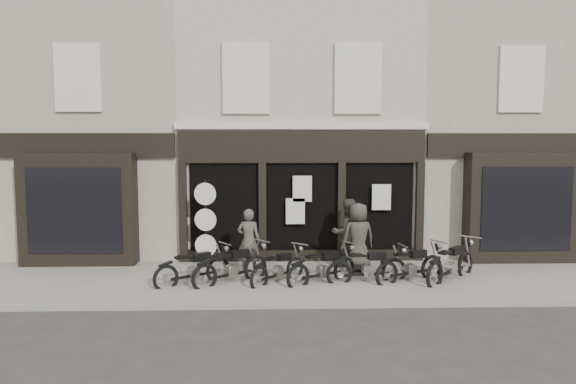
{
  "coord_description": "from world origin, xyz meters",
  "views": [
    {
      "loc": [
        -0.91,
        -13.27,
        3.74
      ],
      "look_at": [
        -0.45,
        1.6,
        2.28
      ],
      "focal_mm": 35.0,
      "sensor_mm": 36.0,
      "label": 1
    }
  ],
  "objects_px": {
    "motorcycle_5": "(411,268)",
    "man_left": "(249,240)",
    "motorcycle_0": "(194,271)",
    "motorcycle_4": "(368,270)",
    "motorcycle_1": "(232,270)",
    "man_centre": "(347,233)",
    "advert_sign_post": "(206,227)",
    "motorcycle_6": "(451,267)",
    "man_right": "(358,237)",
    "motorcycle_2": "(278,271)",
    "motorcycle_3": "(323,270)"
  },
  "relations": [
    {
      "from": "motorcycle_1",
      "to": "motorcycle_6",
      "type": "bearing_deg",
      "value": -37.52
    },
    {
      "from": "man_centre",
      "to": "man_right",
      "type": "bearing_deg",
      "value": 94.73
    },
    {
      "from": "motorcycle_6",
      "to": "man_centre",
      "type": "distance_m",
      "value": 2.95
    },
    {
      "from": "motorcycle_4",
      "to": "motorcycle_1",
      "type": "bearing_deg",
      "value": 169.83
    },
    {
      "from": "motorcycle_4",
      "to": "motorcycle_5",
      "type": "xyz_separation_m",
      "value": [
        1.1,
        0.09,
        0.01
      ]
    },
    {
      "from": "motorcycle_3",
      "to": "advert_sign_post",
      "type": "xyz_separation_m",
      "value": [
        -3.11,
        1.75,
        0.84
      ]
    },
    {
      "from": "motorcycle_0",
      "to": "man_left",
      "type": "distance_m",
      "value": 1.79
    },
    {
      "from": "motorcycle_4",
      "to": "motorcycle_5",
      "type": "relative_size",
      "value": 1.06
    },
    {
      "from": "motorcycle_1",
      "to": "man_centre",
      "type": "xyz_separation_m",
      "value": [
        3.11,
        1.59,
        0.65
      ]
    },
    {
      "from": "motorcycle_4",
      "to": "man_right",
      "type": "xyz_separation_m",
      "value": [
        -0.08,
        1.07,
        0.64
      ]
    },
    {
      "from": "motorcycle_6",
      "to": "motorcycle_3",
      "type": "bearing_deg",
      "value": 137.78
    },
    {
      "from": "motorcycle_5",
      "to": "man_left",
      "type": "distance_m",
      "value": 4.29
    },
    {
      "from": "motorcycle_5",
      "to": "advert_sign_post",
      "type": "relative_size",
      "value": 0.78
    },
    {
      "from": "motorcycle_2",
      "to": "advert_sign_post",
      "type": "distance_m",
      "value": 2.74
    },
    {
      "from": "advert_sign_post",
      "to": "motorcycle_2",
      "type": "bearing_deg",
      "value": -29.82
    },
    {
      "from": "motorcycle_2",
      "to": "motorcycle_6",
      "type": "relative_size",
      "value": 0.89
    },
    {
      "from": "motorcycle_0",
      "to": "motorcycle_6",
      "type": "bearing_deg",
      "value": -35.26
    },
    {
      "from": "motorcycle_0",
      "to": "motorcycle_3",
      "type": "xyz_separation_m",
      "value": [
        3.23,
        -0.03,
        0.0
      ]
    },
    {
      "from": "advert_sign_post",
      "to": "motorcycle_1",
      "type": "bearing_deg",
      "value": -54.26
    },
    {
      "from": "motorcycle_4",
      "to": "motorcycle_3",
      "type": "bearing_deg",
      "value": 170.98
    },
    {
      "from": "motorcycle_6",
      "to": "advert_sign_post",
      "type": "bearing_deg",
      "value": 121.39
    },
    {
      "from": "motorcycle_2",
      "to": "motorcycle_4",
      "type": "xyz_separation_m",
      "value": [
        2.26,
        -0.08,
        0.02
      ]
    },
    {
      "from": "motorcycle_5",
      "to": "motorcycle_6",
      "type": "bearing_deg",
      "value": -26.96
    },
    {
      "from": "motorcycle_6",
      "to": "man_right",
      "type": "height_order",
      "value": "man_right"
    },
    {
      "from": "motorcycle_0",
      "to": "man_left",
      "type": "xyz_separation_m",
      "value": [
        1.34,
        1.05,
        0.57
      ]
    },
    {
      "from": "motorcycle_1",
      "to": "motorcycle_0",
      "type": "bearing_deg",
      "value": 142.3
    },
    {
      "from": "motorcycle_3",
      "to": "man_centre",
      "type": "xyz_separation_m",
      "value": [
        0.83,
        1.63,
        0.67
      ]
    },
    {
      "from": "motorcycle_4",
      "to": "advert_sign_post",
      "type": "relative_size",
      "value": 0.83
    },
    {
      "from": "man_right",
      "to": "man_left",
      "type": "bearing_deg",
      "value": -13.55
    },
    {
      "from": "motorcycle_1",
      "to": "man_centre",
      "type": "bearing_deg",
      "value": -11.21
    },
    {
      "from": "motorcycle_6",
      "to": "advert_sign_post",
      "type": "distance_m",
      "value": 6.66
    },
    {
      "from": "motorcycle_1",
      "to": "motorcycle_5",
      "type": "bearing_deg",
      "value": -37.55
    },
    {
      "from": "motorcycle_1",
      "to": "man_left",
      "type": "relative_size",
      "value": 1.11
    },
    {
      "from": "motorcycle_0",
      "to": "motorcycle_3",
      "type": "distance_m",
      "value": 3.23
    },
    {
      "from": "man_right",
      "to": "advert_sign_post",
      "type": "height_order",
      "value": "advert_sign_post"
    },
    {
      "from": "motorcycle_2",
      "to": "man_right",
      "type": "bearing_deg",
      "value": -23.95
    },
    {
      "from": "motorcycle_2",
      "to": "motorcycle_6",
      "type": "bearing_deg",
      "value": -48.07
    },
    {
      "from": "motorcycle_3",
      "to": "motorcycle_4",
      "type": "relative_size",
      "value": 0.9
    },
    {
      "from": "motorcycle_1",
      "to": "motorcycle_6",
      "type": "height_order",
      "value": "motorcycle_6"
    },
    {
      "from": "motorcycle_6",
      "to": "man_left",
      "type": "bearing_deg",
      "value": 125.25
    },
    {
      "from": "motorcycle_1",
      "to": "man_centre",
      "type": "relative_size",
      "value": 1.0
    },
    {
      "from": "motorcycle_0",
      "to": "motorcycle_4",
      "type": "bearing_deg",
      "value": -36.21
    },
    {
      "from": "motorcycle_6",
      "to": "motorcycle_0",
      "type": "bearing_deg",
      "value": 136.52
    },
    {
      "from": "motorcycle_1",
      "to": "man_right",
      "type": "xyz_separation_m",
      "value": [
        3.34,
        1.05,
        0.62
      ]
    },
    {
      "from": "motorcycle_0",
      "to": "motorcycle_5",
      "type": "relative_size",
      "value": 0.92
    },
    {
      "from": "motorcycle_5",
      "to": "advert_sign_post",
      "type": "bearing_deg",
      "value": 134.93
    },
    {
      "from": "motorcycle_4",
      "to": "motorcycle_6",
      "type": "distance_m",
      "value": 2.15
    },
    {
      "from": "motorcycle_5",
      "to": "advert_sign_post",
      "type": "height_order",
      "value": "advert_sign_post"
    },
    {
      "from": "motorcycle_4",
      "to": "motorcycle_2",
      "type": "bearing_deg",
      "value": 168.08
    },
    {
      "from": "motorcycle_5",
      "to": "man_centre",
      "type": "xyz_separation_m",
      "value": [
        -1.41,
        1.53,
        0.66
      ]
    }
  ]
}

